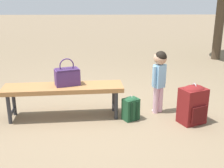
{
  "coord_description": "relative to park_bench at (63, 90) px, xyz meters",
  "views": [
    {
      "loc": [
        0.13,
        -3.52,
        1.63
      ],
      "look_at": [
        0.22,
        0.15,
        0.45
      ],
      "focal_mm": 45.21,
      "sensor_mm": 36.0,
      "label": 1
    }
  ],
  "objects": [
    {
      "name": "handbag",
      "position": [
        0.06,
        0.04,
        0.18
      ],
      "size": [
        0.36,
        0.28,
        0.37
      ],
      "color": "#4C2D66",
      "rests_on": "park_bench"
    },
    {
      "name": "backpack_small",
      "position": [
        0.9,
        -0.11,
        -0.22
      ],
      "size": [
        0.25,
        0.23,
        0.34
      ],
      "color": "#1E4C2D",
      "rests_on": "ground"
    },
    {
      "name": "backpack_large",
      "position": [
        1.7,
        -0.23,
        -0.12
      ],
      "size": [
        0.39,
        0.36,
        0.54
      ],
      "color": "maroon",
      "rests_on": "ground"
    },
    {
      "name": "child_standing",
      "position": [
        1.32,
        0.13,
        0.2
      ],
      "size": [
        0.21,
        0.18,
        0.89
      ],
      "color": "#E5B2C6",
      "rests_on": "ground"
    },
    {
      "name": "park_bench",
      "position": [
        0.0,
        0.0,
        0.0
      ],
      "size": [
        1.63,
        0.53,
        0.45
      ],
      "color": "#9E6B3D",
      "rests_on": "ground"
    },
    {
      "name": "ground_plane",
      "position": [
        0.44,
        -0.09,
        -0.39
      ],
      "size": [
        40.0,
        40.0,
        0.0
      ],
      "primitive_type": "plane",
      "color": "#7F6B51",
      "rests_on": "ground"
    }
  ]
}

